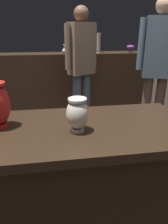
# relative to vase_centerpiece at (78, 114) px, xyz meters

# --- Properties ---
(display_plinth) EXTENTS (1.20, 0.64, 0.80)m
(display_plinth) POSITION_rel_vase_centerpiece_xyz_m (0.08, 0.05, -0.50)
(display_plinth) COLOR black
(display_plinth) RESTS_ON ground_plane
(back_display_shelf) EXTENTS (2.60, 0.40, 0.99)m
(back_display_shelf) POSITION_rel_vase_centerpiece_xyz_m (0.08, 2.25, -0.41)
(back_display_shelf) COLOR #382619
(back_display_shelf) RESTS_ON ground_plane
(vase_centerpiece) EXTENTS (0.12, 0.12, 0.19)m
(vase_centerpiece) POSITION_rel_vase_centerpiece_xyz_m (0.00, 0.00, 0.00)
(vase_centerpiece) COLOR silver
(vase_centerpiece) RESTS_ON display_plinth
(shelf_vase_center) EXTENTS (0.07, 0.07, 0.13)m
(shelf_vase_center) POSITION_rel_vase_centerpiece_xyz_m (0.08, 2.18, 0.13)
(shelf_vase_center) COLOR silver
(shelf_vase_center) RESTS_ON back_display_shelf
(shelf_vase_right) EXTENTS (0.10, 0.10, 0.29)m
(shelf_vase_right) POSITION_rel_vase_centerpiece_xyz_m (0.60, 2.27, 0.23)
(shelf_vase_right) COLOR silver
(shelf_vase_right) RESTS_ON back_display_shelf
(shelf_vase_far_right) EXTENTS (0.13, 0.13, 0.11)m
(shelf_vase_far_right) POSITION_rel_vase_centerpiece_xyz_m (1.12, 2.23, 0.17)
(shelf_vase_far_right) COLOR #7A388E
(shelf_vase_far_right) RESTS_ON back_display_shelf
(visitor_center_back) EXTENTS (0.43, 0.31, 1.59)m
(visitor_center_back) POSITION_rel_vase_centerpiece_xyz_m (0.26, 1.65, 0.03)
(visitor_center_back) COLOR slate
(visitor_center_back) RESTS_ON ground_plane
(visitor_near_right) EXTENTS (0.45, 0.27, 1.65)m
(visitor_near_right) POSITION_rel_vase_centerpiece_xyz_m (1.06, 1.19, 0.07)
(visitor_near_right) COLOR brown
(visitor_near_right) RESTS_ON ground_plane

